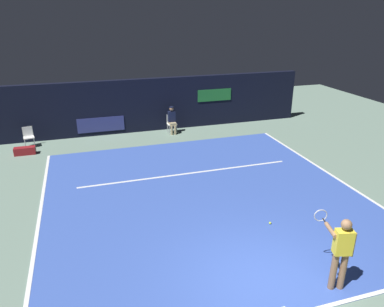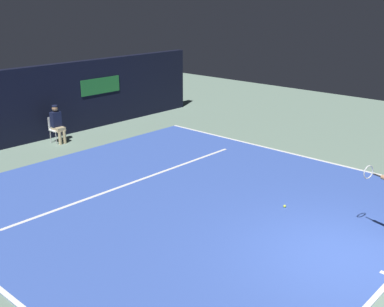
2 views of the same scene
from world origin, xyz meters
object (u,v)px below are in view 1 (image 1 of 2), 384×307
equipment_bag (25,151)px  courtside_chair_near (28,136)px  line_judge_on_chair (172,120)px  tennis_player (341,250)px  tennis_ball (270,223)px

equipment_bag → courtside_chair_near: bearing=84.6°
line_judge_on_chair → equipment_bag: (-6.61, -0.93, -0.53)m
tennis_player → line_judge_on_chair: (-0.74, 11.44, -0.30)m
line_judge_on_chair → tennis_player: bearing=-86.3°
line_judge_on_chair → equipment_bag: size_ratio=1.57×
tennis_ball → tennis_player: bearing=-87.3°
tennis_ball → courtside_chair_near: bearing=128.9°
tennis_ball → equipment_bag: bearing=132.6°
tennis_player → equipment_bag: (-7.35, 10.51, -0.83)m
line_judge_on_chair → courtside_chair_near: bearing=179.5°
courtside_chair_near → equipment_bag: bearing=-95.6°
tennis_player → courtside_chair_near: bearing=122.2°
tennis_player → line_judge_on_chair: tennis_player is taller
courtside_chair_near → tennis_ball: 11.37m
line_judge_on_chair → courtside_chair_near: line_judge_on_chair is taller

